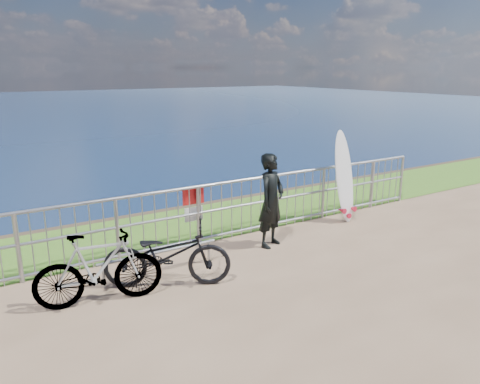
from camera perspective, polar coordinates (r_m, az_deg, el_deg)
grass_strip at (r=9.86m, az=-5.36°, el=-3.78°), size 120.00×120.00×0.00m
railing at (r=8.76m, az=-2.14°, el=-2.20°), size 10.06×0.10×1.13m
surfer at (r=8.40m, az=3.84°, el=-1.04°), size 0.74×0.63×1.71m
surfboard at (r=10.03m, az=12.62°, el=1.48°), size 0.54×0.49×1.93m
bicycle_near at (r=7.03m, az=-8.87°, el=-7.55°), size 1.96×1.43×0.98m
bicycle_far at (r=6.72m, az=-16.87°, el=-8.92°), size 1.78×0.82×1.03m
bike_rack at (r=7.46m, az=-9.84°, el=-7.53°), size 1.96×0.05×0.41m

